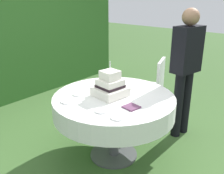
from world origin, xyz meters
TOP-DOWN VIEW (x-y plane):
  - ground_plane at (0.00, 0.00)m, footprint 20.00×20.00m
  - cake_table at (0.00, 0.00)m, footprint 1.29×1.29m
  - wedding_cake at (-0.01, 0.05)m, footprint 0.35×0.35m
  - serving_plate_near at (-0.37, -0.35)m, footprint 0.12×0.12m
  - serving_plate_far at (-0.23, 0.32)m, footprint 0.10×0.10m
  - serving_plate_left at (-0.41, 0.26)m, footprint 0.14×0.14m
  - serving_plate_right at (-0.36, -0.15)m, footprint 0.12×0.12m
  - napkin_stack at (-0.11, -0.31)m, footprint 0.15×0.15m
  - garden_chair at (1.08, 0.17)m, footprint 0.51×0.51m
  - standing_person at (0.93, -0.35)m, footprint 0.39×0.27m

SIDE VIEW (x-z plane):
  - ground_plane at x=0.00m, z-range 0.00..0.00m
  - garden_chair at x=1.08m, z-range 0.10..0.99m
  - cake_table at x=0.00m, z-range 0.26..0.99m
  - serving_plate_near at x=-0.37m, z-range 0.73..0.74m
  - serving_plate_far at x=-0.23m, z-range 0.73..0.74m
  - serving_plate_left at x=-0.41m, z-range 0.73..0.74m
  - serving_plate_right at x=-0.36m, z-range 0.73..0.74m
  - napkin_stack at x=-0.11m, z-range 0.73..0.75m
  - wedding_cake at x=-0.01m, z-range 0.65..1.02m
  - standing_person at x=0.93m, z-range 0.13..1.73m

